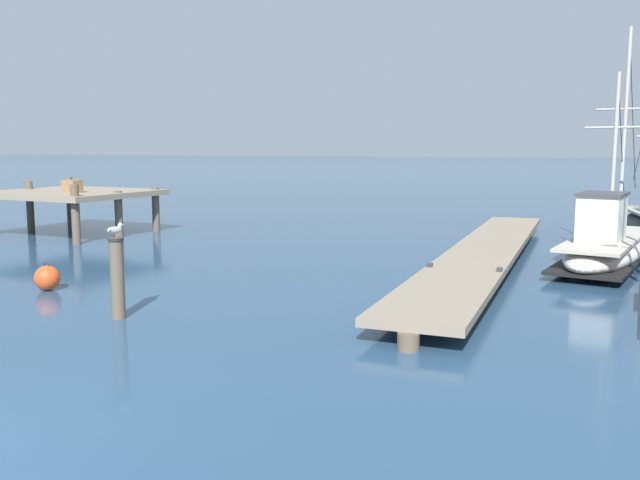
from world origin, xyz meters
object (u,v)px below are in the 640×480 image
(mooring_piling, at_px, (117,276))
(perched_seagull, at_px, (115,230))
(fishing_boat_0, at_px, (606,244))
(mooring_buoy, at_px, (47,278))

(mooring_piling, bearing_deg, perched_seagull, -107.94)
(fishing_boat_0, bearing_deg, mooring_buoy, -146.55)
(fishing_boat_0, distance_m, mooring_piling, 13.07)
(perched_seagull, bearing_deg, mooring_piling, 72.06)
(mooring_piling, distance_m, mooring_buoy, 3.52)
(fishing_boat_0, height_order, mooring_buoy, fishing_boat_0)
(fishing_boat_0, relative_size, perched_seagull, 22.81)
(fishing_boat_0, height_order, perched_seagull, fishing_boat_0)
(fishing_boat_0, xyz_separation_m, mooring_buoy, (-12.06, -7.97, -0.30))
(mooring_piling, height_order, mooring_buoy, mooring_piling)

